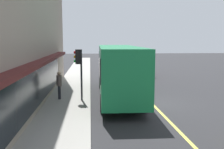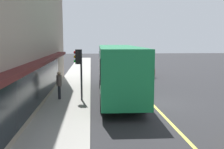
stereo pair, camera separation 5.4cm
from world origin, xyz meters
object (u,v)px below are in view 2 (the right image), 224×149
Objects in this scene: traffic_light at (79,63)px; car_maroon at (142,69)px; pedestrian_by_curb at (59,82)px; bus at (118,69)px.

traffic_light is 0.74× the size of car_maroon.
car_maroon is 14.07m from pedestrian_by_curb.
traffic_light reaches higher than car_maroon.
bus reaches higher than pedestrian_by_curb.
pedestrian_by_curb is at bearing 146.34° from car_maroon.
bus is 4.06m from pedestrian_by_curb.
pedestrian_by_curb is at bearing 71.70° from traffic_light.
bus is at bearing 160.31° from car_maroon.
bus is 3.50× the size of traffic_light.
pedestrian_by_curb is (0.43, 1.29, -1.31)m from traffic_light.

